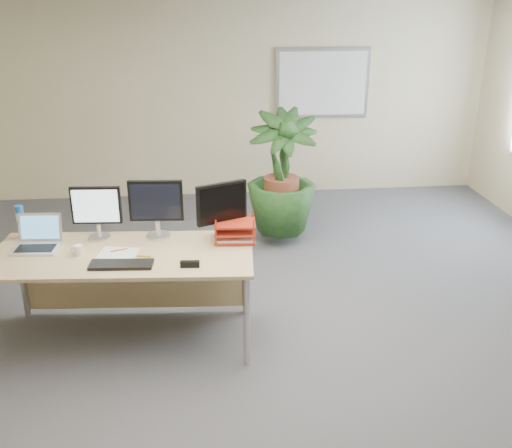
{
  "coord_description": "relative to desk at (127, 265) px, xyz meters",
  "views": [
    {
      "loc": [
        -0.5,
        -3.85,
        2.7
      ],
      "look_at": [
        -0.08,
        0.35,
        0.99
      ],
      "focal_mm": 40.0,
      "sensor_mm": 36.0,
      "label": 1
    }
  ],
  "objects": [
    {
      "name": "yellow_highlighter",
      "position": [
        0.17,
        -0.21,
        0.18
      ],
      "size": [
        0.11,
        0.04,
        0.02
      ],
      "primitive_type": "cylinder",
      "rotation": [
        0.0,
        1.57,
        -0.24
      ],
      "color": "yellow",
      "rests_on": "desk"
    },
    {
      "name": "coffee_mug",
      "position": [
        -0.34,
        -0.12,
        0.21
      ],
      "size": [
        0.1,
        0.07,
        0.08
      ],
      "color": "white",
      "rests_on": "desk"
    },
    {
      "name": "orange_pen",
      "position": [
        -0.03,
        -0.1,
        0.19
      ],
      "size": [
        0.13,
        0.05,
        0.01
      ],
      "primitive_type": "cylinder",
      "rotation": [
        0.0,
        1.57,
        0.31
      ],
      "color": "#CD5716",
      "rests_on": "spiral_notebook"
    },
    {
      "name": "water_bottle",
      "position": [
        -0.87,
        0.28,
        0.3
      ],
      "size": [
        0.07,
        0.07,
        0.28
      ],
      "color": "silver",
      "rests_on": "desk"
    },
    {
      "name": "back_wall",
      "position": [
        1.14,
        3.56,
        0.73
      ],
      "size": [
        7.0,
        0.04,
        2.7
      ],
      "primitive_type": "cube",
      "color": "beige",
      "rests_on": "floor"
    },
    {
      "name": "laptop",
      "position": [
        -0.69,
        0.07,
        0.23
      ],
      "size": [
        0.37,
        0.33,
        0.25
      ],
      "color": "silver",
      "rests_on": "desk"
    },
    {
      "name": "floor",
      "position": [
        1.14,
        -0.44,
        -0.62
      ],
      "size": [
        8.0,
        8.0,
        0.0
      ],
      "primitive_type": "plane",
      "color": "#434348",
      "rests_on": "ground"
    },
    {
      "name": "spiral_notebook",
      "position": [
        -0.04,
        -0.14,
        0.18
      ],
      "size": [
        0.34,
        0.28,
        0.01
      ],
      "primitive_type": "cube",
      "rotation": [
        0.0,
        0.0,
        -0.23
      ],
      "color": "white",
      "rests_on": "desk"
    },
    {
      "name": "monitor_dark",
      "position": [
        0.8,
        0.09,
        0.45
      ],
      "size": [
        0.42,
        0.21,
        0.49
      ],
      "color": "silver",
      "rests_on": "desk"
    },
    {
      "name": "stapler",
      "position": [
        0.53,
        -0.42,
        0.19
      ],
      "size": [
        0.15,
        0.05,
        0.05
      ],
      "primitive_type": "cube",
      "rotation": [
        0.0,
        0.0,
        -0.07
      ],
      "color": "black",
      "rests_on": "desk"
    },
    {
      "name": "keyboard",
      "position": [
        0.01,
        -0.36,
        0.18
      ],
      "size": [
        0.48,
        0.19,
        0.03
      ],
      "primitive_type": "cube",
      "rotation": [
        0.0,
        0.0,
        -0.07
      ],
      "color": "black",
      "rests_on": "desk"
    },
    {
      "name": "letter_tray",
      "position": [
        0.9,
        0.04,
        0.24
      ],
      "size": [
        0.35,
        0.27,
        0.16
      ],
      "color": "#A12513",
      "rests_on": "desk"
    },
    {
      "name": "whiteboard",
      "position": [
        2.34,
        3.52,
        0.93
      ],
      "size": [
        1.3,
        0.04,
        0.95
      ],
      "color": "#A9AAAE",
      "rests_on": "back_wall"
    },
    {
      "name": "floor_plant",
      "position": [
        1.53,
        1.75,
        0.13
      ],
      "size": [
        0.9,
        0.9,
        1.5
      ],
      "primitive_type": "imported",
      "rotation": [
        0.0,
        0.0,
        -0.08
      ],
      "color": "#133616",
      "rests_on": "floor"
    },
    {
      "name": "desk",
      "position": [
        0.0,
        0.0,
        0.0
      ],
      "size": [
        2.12,
        1.01,
        0.79
      ],
      "color": "tan",
      "rests_on": "floor"
    },
    {
      "name": "monitor_right",
      "position": [
        0.26,
        0.18,
        0.45
      ],
      "size": [
        0.45,
        0.2,
        0.5
      ],
      "color": "silver",
      "rests_on": "desk"
    },
    {
      "name": "monitor_left",
      "position": [
        -0.23,
        0.19,
        0.43
      ],
      "size": [
        0.41,
        0.18,
        0.45
      ],
      "color": "silver",
      "rests_on": "desk"
    }
  ]
}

